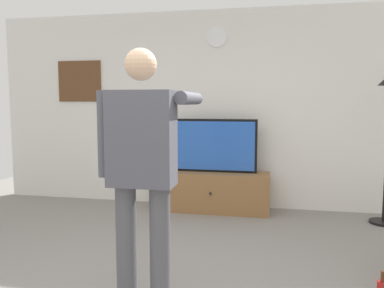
# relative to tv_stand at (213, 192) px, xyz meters

# --- Properties ---
(back_wall) EXTENTS (6.40, 0.10, 2.70)m
(back_wall) POSITION_rel_tv_stand_xyz_m (-0.01, 0.35, 1.09)
(back_wall) COLOR silver
(back_wall) RESTS_ON ground_plane
(tv_stand) EXTENTS (1.50, 0.44, 0.53)m
(tv_stand) POSITION_rel_tv_stand_xyz_m (0.00, 0.00, 0.00)
(tv_stand) COLOR olive
(tv_stand) RESTS_ON ground_plane
(television) EXTENTS (1.15, 0.07, 0.71)m
(television) POSITION_rel_tv_stand_xyz_m (-0.00, 0.05, 0.62)
(television) COLOR black
(television) RESTS_ON tv_stand
(wall_clock) EXTENTS (0.27, 0.03, 0.27)m
(wall_clock) POSITION_rel_tv_stand_xyz_m (-0.00, 0.29, 2.07)
(wall_clock) COLOR white
(framed_picture) EXTENTS (0.66, 0.04, 0.59)m
(framed_picture) POSITION_rel_tv_stand_xyz_m (-2.02, 0.30, 1.50)
(framed_picture) COLOR brown
(person_standing_nearer_lamp) EXTENTS (0.62, 0.78, 1.80)m
(person_standing_nearer_lamp) POSITION_rel_tv_stand_xyz_m (-0.10, -2.58, 0.76)
(person_standing_nearer_lamp) COLOR #4C4C51
(person_standing_nearer_lamp) RESTS_ON ground_plane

